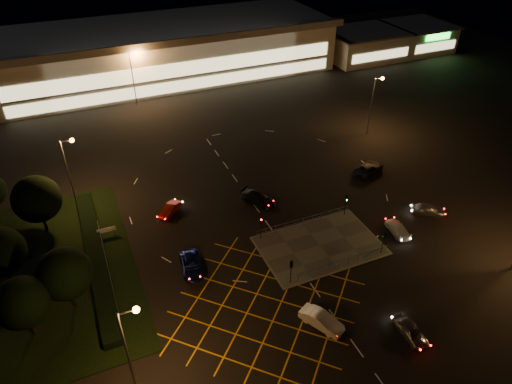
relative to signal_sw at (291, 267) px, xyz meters
name	(u,v)px	position (x,y,z in m)	size (l,w,h in m)	color
ground	(297,240)	(4.00, 5.99, -2.37)	(180.00, 180.00, 0.00)	black
pedestrian_island	(320,246)	(6.00, 3.99, -2.31)	(14.00, 9.00, 0.12)	#4C4944
grass_verge	(51,273)	(-24.00, 11.99, -2.33)	(18.00, 30.00, 0.08)	black
hedge	(96,258)	(-19.00, 11.99, -1.87)	(2.00, 26.00, 1.00)	black
supermarket	(167,50)	(4.00, 67.95, 2.95)	(72.00, 26.50, 10.50)	beige
retail_unit_a	(363,44)	(50.00, 59.97, 0.85)	(18.80, 14.80, 6.35)	beige
retail_unit_b	(417,36)	(66.00, 59.95, 0.85)	(14.80, 14.80, 6.35)	beige
streetlight_sw	(130,341)	(-17.56, -6.01, 4.20)	(1.78, 0.56, 10.03)	slate
streetlight_nw	(70,164)	(-19.56, 23.99, 4.20)	(1.78, 0.56, 10.03)	slate
streetlight_ne	(375,98)	(28.44, 25.99, 4.20)	(1.78, 0.56, 10.03)	slate
streetlight_far_left	(134,71)	(-5.56, 53.99, 4.20)	(1.78, 0.56, 10.03)	slate
streetlight_far_right	(316,43)	(34.44, 55.99, 4.20)	(1.78, 0.56, 10.03)	slate
signal_sw	(291,267)	(0.00, 0.00, 0.00)	(0.28, 0.30, 3.15)	black
signal_se	(384,238)	(12.00, 0.00, 0.00)	(0.28, 0.30, 3.15)	black
signal_nw	(261,224)	(0.00, 7.99, 0.00)	(0.28, 0.30, 3.15)	black
signal_ne	(346,201)	(12.00, 7.99, 0.00)	(0.28, 0.30, 3.15)	black
tree_a	(21,303)	(-26.00, 3.99, 1.97)	(5.04, 5.04, 6.86)	black
tree_c	(37,199)	(-24.00, 19.99, 2.59)	(5.76, 5.76, 7.84)	black
tree_e	(65,274)	(-22.00, 5.99, 2.28)	(5.40, 5.40, 7.35)	black
car_near_silver	(411,331)	(7.53, -10.81, -1.66)	(1.67, 4.16, 1.42)	#A5A8AD
car_queue_white	(321,320)	(0.21, -6.33, -1.61)	(1.59, 4.57, 1.51)	white
car_left_blue	(191,265)	(-9.30, 6.30, -1.68)	(2.29, 4.96, 1.38)	#0D1853
car_far_dkgrey	(258,198)	(2.73, 15.10, -1.64)	(2.04, 5.01, 1.46)	black
car_right_silver	(428,209)	(22.23, 3.92, -1.65)	(1.69, 4.19, 1.43)	silver
car_circ_red	(170,209)	(-8.86, 17.47, -1.74)	(1.33, 3.82, 1.26)	maroon
car_east_grey	(368,168)	(20.88, 15.45, -1.61)	(2.53, 5.48, 1.52)	black
car_approach_white	(398,229)	(16.14, 2.34, -1.74)	(1.76, 4.32, 1.25)	silver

